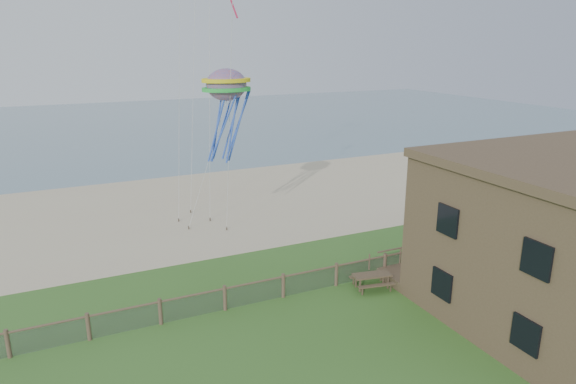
% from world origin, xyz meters
% --- Properties ---
extents(ground, '(160.00, 160.00, 0.00)m').
position_xyz_m(ground, '(0.00, 0.00, 0.00)').
color(ground, '#386322').
rests_on(ground, ground).
extents(sand_beach, '(72.00, 20.00, 0.02)m').
position_xyz_m(sand_beach, '(0.00, 22.00, 0.00)').
color(sand_beach, '#C5B08E').
rests_on(sand_beach, ground).
extents(ocean, '(160.00, 68.00, 0.02)m').
position_xyz_m(ocean, '(0.00, 66.00, 0.00)').
color(ocean, slate).
rests_on(ocean, ground).
extents(chainlink_fence, '(36.20, 0.20, 1.25)m').
position_xyz_m(chainlink_fence, '(0.00, 6.00, 0.55)').
color(chainlink_fence, '#4A3529').
rests_on(chainlink_fence, ground).
extents(motel_deck, '(15.00, 2.00, 0.50)m').
position_xyz_m(motel_deck, '(13.00, 5.00, 0.25)').
color(motel_deck, brown).
rests_on(motel_deck, ground).
extents(picnic_table, '(2.20, 1.81, 0.83)m').
position_xyz_m(picnic_table, '(4.53, 5.00, 0.41)').
color(picnic_table, brown).
rests_on(picnic_table, ground).
extents(octopus_kite, '(3.29, 2.60, 6.06)m').
position_xyz_m(octopus_kite, '(0.18, 14.39, 8.16)').
color(octopus_kite, '#DC4822').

